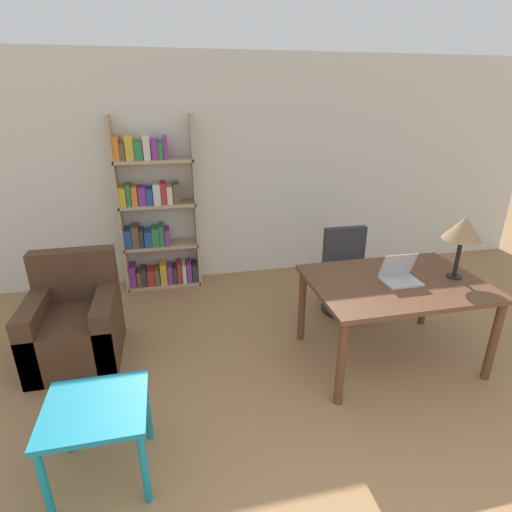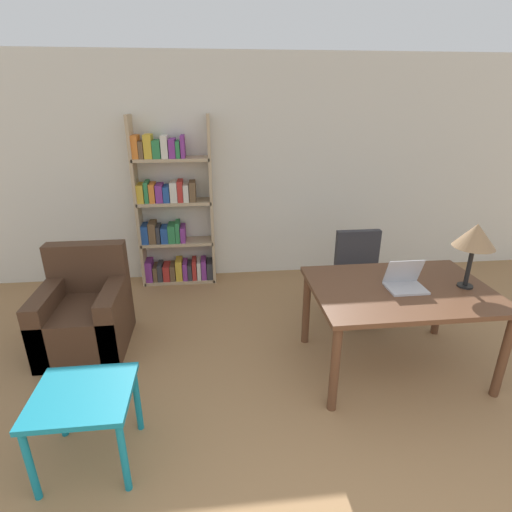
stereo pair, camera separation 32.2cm
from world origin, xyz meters
name	(u,v)px [view 1 (the left image)]	position (x,y,z in m)	size (l,w,h in m)	color
wall_back	(247,171)	(0.00, 4.53, 1.35)	(8.00, 0.06, 2.70)	silver
desk	(395,291)	(0.84, 2.35, 0.67)	(1.45, 1.03, 0.77)	brown
laptop	(400,275)	(0.86, 2.34, 0.82)	(0.30, 0.24, 0.24)	#B2B2B7
table_lamp	(463,229)	(1.36, 2.31, 1.20)	(0.32, 0.32, 0.54)	black
office_chair	(348,276)	(0.87, 3.30, 0.38)	(0.58, 0.58, 0.89)	black
side_table_blue	(97,417)	(-1.50, 1.62, 0.46)	(0.59, 0.55, 0.55)	teal
armchair	(76,326)	(-1.89, 2.98, 0.31)	(0.74, 0.80, 0.93)	#472D1E
bookshelf	(155,218)	(-1.16, 4.34, 0.87)	(0.91, 0.28, 2.03)	tan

